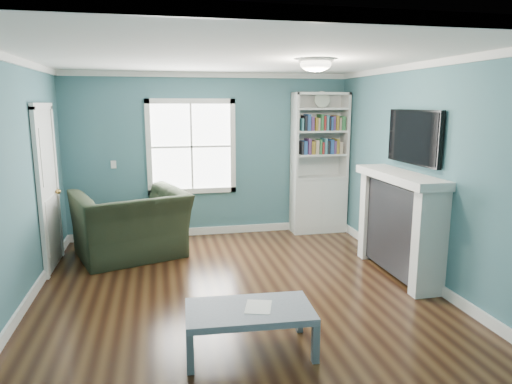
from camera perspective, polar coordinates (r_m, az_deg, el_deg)
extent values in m
plane|color=black|center=(5.29, -2.31, -12.62)|extent=(5.00, 5.00, 0.00)
plane|color=#3E6A77|center=(7.37, -5.71, 4.54)|extent=(4.50, 0.00, 4.50)
plane|color=#3E6A77|center=(2.56, 7.13, -7.76)|extent=(4.50, 0.00, 4.50)
plane|color=#3E6A77|center=(5.06, -28.41, 0.34)|extent=(0.00, 5.00, 5.00)
plane|color=#3E6A77|center=(5.74, 20.33, 2.08)|extent=(0.00, 5.00, 5.00)
plane|color=white|center=(4.88, -2.55, 16.63)|extent=(5.00, 5.00, 0.00)
cube|color=white|center=(7.60, -5.52, -4.80)|extent=(4.50, 0.03, 0.12)
cube|color=white|center=(5.40, -27.03, -12.70)|extent=(0.03, 5.00, 0.12)
cube|color=white|center=(6.03, 19.42, -9.63)|extent=(0.03, 5.00, 0.12)
cube|color=white|center=(7.32, -5.88, 14.37)|extent=(4.50, 0.04, 0.08)
cube|color=white|center=(2.48, 7.71, 21.14)|extent=(4.50, 0.04, 0.08)
cube|color=white|center=(5.69, 21.02, 14.72)|extent=(0.04, 5.00, 0.08)
cube|color=white|center=(7.33, -8.07, 5.63)|extent=(1.24, 0.01, 1.34)
cube|color=white|center=(7.30, -13.26, 5.42)|extent=(0.08, 0.06, 1.50)
cube|color=white|center=(7.39, -2.92, 5.76)|extent=(0.08, 0.06, 1.50)
cube|color=white|center=(7.41, -7.91, 0.14)|extent=(1.40, 0.06, 0.08)
cube|color=white|center=(7.28, -8.21, 11.18)|extent=(1.40, 0.06, 0.08)
cube|color=white|center=(7.31, -8.06, 5.62)|extent=(1.24, 0.03, 0.03)
cube|color=white|center=(7.31, -8.06, 5.62)|extent=(0.03, 0.03, 1.34)
cube|color=silver|center=(7.72, 7.77, -1.62)|extent=(0.90, 0.35, 0.90)
cube|color=silver|center=(7.42, 4.85, 6.92)|extent=(0.04, 0.35, 1.40)
cube|color=silver|center=(7.71, 11.02, 6.91)|extent=(0.04, 0.35, 1.40)
cube|color=silver|center=(7.71, 7.57, 7.02)|extent=(0.90, 0.02, 1.40)
cube|color=silver|center=(7.54, 8.13, 12.09)|extent=(0.90, 0.35, 0.04)
cube|color=silver|center=(7.63, 7.86, 1.83)|extent=(0.84, 0.33, 0.03)
cube|color=silver|center=(7.58, 7.93, 4.66)|extent=(0.84, 0.33, 0.03)
cube|color=silver|center=(7.55, 8.01, 7.53)|extent=(0.84, 0.33, 0.03)
cube|color=silver|center=(7.54, 8.08, 10.26)|extent=(0.84, 0.33, 0.03)
cube|color=black|center=(7.55, 8.01, 5.59)|extent=(0.70, 0.25, 0.22)
cube|color=#264C8C|center=(7.52, 8.09, 8.47)|extent=(0.70, 0.25, 0.22)
cylinder|color=beige|center=(7.49, 8.25, 11.37)|extent=(0.26, 0.06, 0.26)
cube|color=black|center=(5.96, 17.56, -4.31)|extent=(0.30, 1.20, 1.10)
cube|color=black|center=(6.01, 17.28, -6.16)|extent=(0.22, 0.65, 0.70)
cube|color=silver|center=(5.40, 20.87, -6.09)|extent=(0.36, 0.16, 1.20)
cube|color=silver|center=(6.52, 14.52, -2.85)|extent=(0.36, 0.16, 1.20)
cube|color=silver|center=(5.81, 17.58, 1.86)|extent=(0.44, 1.58, 0.10)
cube|color=black|center=(5.84, 19.14, 6.50)|extent=(0.06, 1.10, 0.65)
cube|color=silver|center=(6.44, -24.57, 0.19)|extent=(0.04, 0.80, 2.05)
cube|color=white|center=(6.00, -25.37, -0.59)|extent=(0.05, 0.08, 2.13)
cube|color=white|center=(6.87, -23.70, 0.88)|extent=(0.05, 0.08, 2.13)
cube|color=white|center=(6.34, -25.25, 9.69)|extent=(0.05, 0.98, 0.08)
sphere|color=#BF8C3F|center=(6.73, -23.49, 0.05)|extent=(0.07, 0.07, 0.07)
ellipsoid|color=white|center=(5.19, 7.48, 15.54)|extent=(0.34, 0.34, 0.15)
cylinder|color=white|center=(5.20, 7.49, 16.03)|extent=(0.38, 0.38, 0.03)
cube|color=white|center=(7.36, -17.38, 3.30)|extent=(0.08, 0.01, 0.12)
imported|color=black|center=(6.57, -15.44, -2.58)|extent=(1.65, 1.34, 1.25)
cube|color=#545D65|center=(3.87, -8.23, -19.40)|extent=(0.06, 0.06, 0.34)
cube|color=#545D65|center=(4.00, 7.45, -18.28)|extent=(0.06, 0.06, 0.34)
cube|color=#545D65|center=(4.34, -8.33, -15.86)|extent=(0.06, 0.06, 0.34)
cube|color=#545D65|center=(4.46, 5.47, -15.02)|extent=(0.06, 0.06, 0.34)
cube|color=#545D6C|center=(4.04, -0.82, -14.70)|extent=(1.12, 0.65, 0.06)
cube|color=white|center=(4.05, 0.30, -14.15)|extent=(0.29, 0.33, 0.00)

